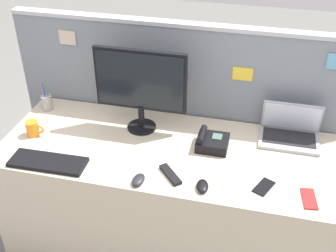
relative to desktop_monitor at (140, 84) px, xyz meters
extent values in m
plane|color=slate|center=(0.19, -0.18, -1.03)|extent=(10.00, 10.00, 0.00)
cube|color=beige|center=(0.19, -0.18, -0.66)|extent=(1.88, 0.75, 0.73)
cube|color=gray|center=(0.19, 0.24, -0.38)|extent=(2.13, 0.06, 1.30)
cube|color=#B7BAC1|center=(0.19, 0.24, 0.28)|extent=(2.13, 0.07, 0.02)
cube|color=yellow|center=(0.55, 0.21, 0.03)|extent=(0.12, 0.01, 0.08)
cube|color=pink|center=(-0.03, 0.21, 0.03)|extent=(0.10, 0.01, 0.08)
cube|color=beige|center=(-0.52, 0.21, 0.15)|extent=(0.11, 0.01, 0.09)
cylinder|color=black|center=(0.00, -0.01, -0.29)|extent=(0.17, 0.17, 0.02)
cylinder|color=black|center=(0.00, -0.01, -0.21)|extent=(0.04, 0.04, 0.14)
cube|color=black|center=(0.00, 0.00, 0.02)|extent=(0.53, 0.03, 0.36)
cube|color=black|center=(0.00, -0.01, 0.02)|extent=(0.50, 0.01, 0.33)
cube|color=#9EA0A8|center=(0.86, 0.05, -0.29)|extent=(0.34, 0.23, 0.02)
cube|color=black|center=(0.86, 0.06, -0.27)|extent=(0.30, 0.16, 0.00)
cube|color=#9EA0A8|center=(0.86, 0.15, -0.18)|extent=(0.34, 0.06, 0.20)
cube|color=silver|center=(0.86, 0.14, -0.18)|extent=(0.31, 0.05, 0.17)
cube|color=black|center=(0.44, -0.10, -0.27)|extent=(0.17, 0.16, 0.06)
cube|color=#4C6B5B|center=(0.46, -0.08, -0.23)|extent=(0.05, 0.06, 0.01)
cylinder|color=black|center=(0.38, -0.10, -0.22)|extent=(0.04, 0.15, 0.04)
cube|color=black|center=(-0.39, -0.46, -0.28)|extent=(0.42, 0.16, 0.02)
ellipsoid|color=#232328|center=(0.12, -0.49, -0.28)|extent=(0.07, 0.10, 0.03)
ellipsoid|color=black|center=(0.45, -0.46, -0.28)|extent=(0.08, 0.11, 0.03)
cylinder|color=#99999E|center=(-0.65, 0.06, -0.25)|extent=(0.07, 0.07, 0.10)
cylinder|color=red|center=(-0.66, 0.07, -0.19)|extent=(0.01, 0.03, 0.14)
cylinder|color=blue|center=(-0.66, 0.06, -0.18)|extent=(0.03, 0.03, 0.15)
cylinder|color=#238438|center=(-0.64, 0.07, -0.19)|extent=(0.02, 0.01, 0.13)
cube|color=black|center=(0.74, -0.38, -0.29)|extent=(0.11, 0.14, 0.01)
cube|color=#B22323|center=(0.96, -0.41, -0.29)|extent=(0.08, 0.15, 0.01)
cube|color=black|center=(0.27, -0.40, -0.29)|extent=(0.15, 0.16, 0.02)
cylinder|color=orange|center=(-0.60, -0.23, -0.25)|extent=(0.07, 0.07, 0.09)
torus|color=orange|center=(-0.55, -0.23, -0.25)|extent=(0.05, 0.01, 0.05)
camera|label=1|loc=(0.65, -2.04, 1.14)|focal=45.55mm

